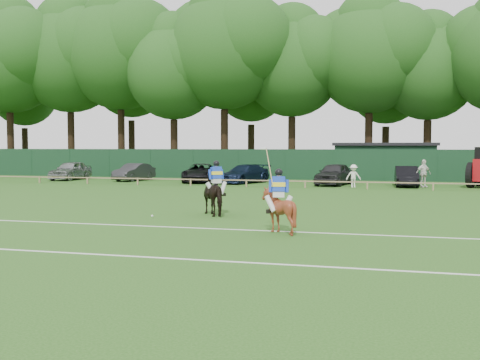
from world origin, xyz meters
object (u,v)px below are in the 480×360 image
(horse_dark, at_px, (216,195))
(suv_black, at_px, (201,173))
(hatch_grey, at_px, (334,174))
(spectator_left, at_px, (353,176))
(estate_black, at_px, (406,176))
(spectator_mid, at_px, (423,173))
(sedan_silver, at_px, (71,170))
(sedan_grey, at_px, (134,172))
(polo_ball, at_px, (152,216))
(utility_shed, at_px, (385,161))
(sedan_navy, at_px, (244,174))
(horse_chestnut, at_px, (279,210))

(horse_dark, relative_size, suv_black, 0.38)
(hatch_grey, relative_size, spectator_left, 3.03)
(suv_black, height_order, estate_black, suv_black)
(estate_black, bearing_deg, suv_black, 176.35)
(horse_dark, relative_size, spectator_mid, 1.03)
(sedan_silver, distance_m, sedan_grey, 5.59)
(estate_black, height_order, polo_ball, estate_black)
(horse_dark, distance_m, spectator_left, 17.43)
(horse_dark, bearing_deg, estate_black, -152.15)
(sedan_grey, height_order, utility_shed, utility_shed)
(sedan_grey, bearing_deg, polo_ball, -53.92)
(sedan_grey, distance_m, estate_black, 20.86)
(spectator_left, bearing_deg, sedan_navy, 151.82)
(polo_ball, bearing_deg, horse_dark, 29.65)
(suv_black, distance_m, estate_black, 15.06)
(horse_chestnut, distance_m, utility_shed, 31.46)
(estate_black, xyz_separation_m, spectator_left, (-3.47, -1.68, 0.07))
(sedan_navy, bearing_deg, sedan_grey, -161.79)
(spectator_left, bearing_deg, horse_chestnut, -106.21)
(hatch_grey, bearing_deg, sedan_silver, -170.48)
(horse_dark, bearing_deg, sedan_grey, -95.74)
(sedan_silver, height_order, spectator_mid, spectator_mid)
(hatch_grey, xyz_separation_m, spectator_mid, (5.97, -0.74, 0.15))
(sedan_navy, bearing_deg, spectator_mid, 16.78)
(horse_dark, distance_m, spectator_mid, 20.04)
(suv_black, height_order, sedan_navy, suv_black)
(sedan_grey, height_order, spectator_mid, spectator_mid)
(suv_black, bearing_deg, hatch_grey, -12.96)
(sedan_grey, bearing_deg, sedan_silver, -169.43)
(horse_chestnut, xyz_separation_m, utility_shed, (3.10, 31.29, 0.81))
(sedan_grey, bearing_deg, spectator_mid, 4.46)
(spectator_mid, bearing_deg, utility_shed, 74.32)
(spectator_left, height_order, polo_ball, spectator_left)
(sedan_silver, relative_size, estate_black, 1.08)
(horse_chestnut, xyz_separation_m, estate_black, (4.60, 22.48, -0.03))
(hatch_grey, bearing_deg, sedan_grey, -171.82)
(spectator_left, bearing_deg, polo_ball, -123.22)
(horse_dark, height_order, spectator_left, horse_dark)
(suv_black, height_order, spectator_mid, spectator_mid)
(hatch_grey, bearing_deg, horse_dark, -87.36)
(spectator_left, relative_size, spectator_mid, 0.82)
(hatch_grey, bearing_deg, sedan_navy, -171.61)
(sedan_silver, bearing_deg, utility_shed, 16.71)
(spectator_mid, bearing_deg, estate_black, 118.98)
(hatch_grey, bearing_deg, polo_ball, -92.93)
(horse_chestnut, bearing_deg, sedan_silver, -55.04)
(polo_ball, bearing_deg, sedan_silver, 128.15)
(suv_black, bearing_deg, horse_chestnut, -75.87)
(hatch_grey, xyz_separation_m, utility_shed, (3.41, 8.69, 0.75))
(sedan_navy, xyz_separation_m, hatch_grey, (6.68, -0.39, 0.10))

